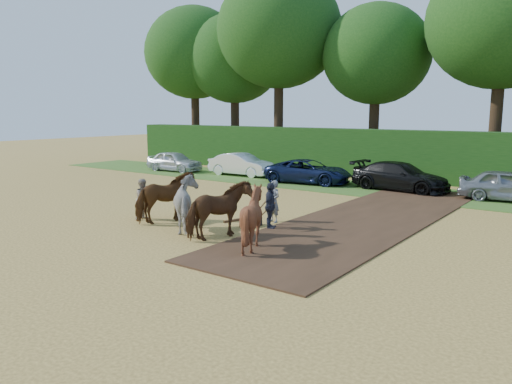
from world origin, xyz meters
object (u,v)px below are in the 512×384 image
object	(u,v)px
spectator_far	(270,206)
parked_cars	(468,184)
plough_team	(206,207)
spectator_near	(144,199)

from	to	relation	value
spectator_far	parked_cars	bearing A→B (deg)	-42.82
plough_team	parked_cars	bearing A→B (deg)	66.83
spectator_near	spectator_far	distance (m)	5.06
plough_team	spectator_far	bearing A→B (deg)	54.41
spectator_far	plough_team	size ratio (longest dim) A/B	0.25
spectator_near	parked_cars	world-z (taller)	spectator_near
plough_team	parked_cars	size ratio (longest dim) A/B	0.16
spectator_near	spectator_far	bearing A→B (deg)	-71.99
parked_cars	spectator_far	bearing A→B (deg)	-110.72
spectator_near	spectator_far	xyz separation A→B (m)	(4.82, 1.54, 0.04)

